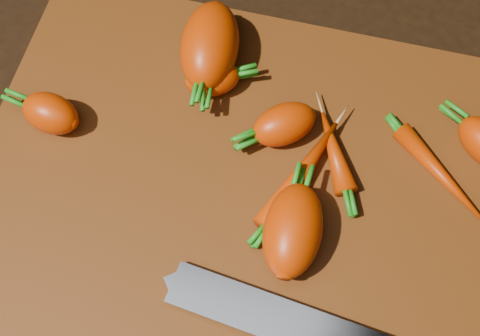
# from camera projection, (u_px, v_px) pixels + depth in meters

# --- Properties ---
(ground) EXTENTS (2.00, 2.00, 0.01)m
(ground) POSITION_uv_depth(u_px,v_px,m) (238.00, 193.00, 0.64)
(ground) COLOR black
(cutting_board) EXTENTS (0.50, 0.40, 0.01)m
(cutting_board) POSITION_uv_depth(u_px,v_px,m) (237.00, 188.00, 0.63)
(cutting_board) COLOR #5E2E0E
(cutting_board) RESTS_ON ground
(carrot_0) EXTENTS (0.06, 0.05, 0.04)m
(carrot_0) POSITION_uv_depth(u_px,v_px,m) (50.00, 113.00, 0.64)
(carrot_0) COLOR #CD3401
(carrot_0) RESTS_ON cutting_board
(carrot_1) EXTENTS (0.07, 0.11, 0.06)m
(carrot_1) POSITION_uv_depth(u_px,v_px,m) (210.00, 46.00, 0.66)
(carrot_1) COLOR #CD3401
(carrot_1) RESTS_ON cutting_board
(carrot_2) EXTENTS (0.05, 0.09, 0.05)m
(carrot_2) POSITION_uv_depth(u_px,v_px,m) (293.00, 230.00, 0.58)
(carrot_2) COLOR #CD3401
(carrot_2) RESTS_ON cutting_board
(carrot_3) EXTENTS (0.07, 0.07, 0.04)m
(carrot_3) POSITION_uv_depth(u_px,v_px,m) (284.00, 124.00, 0.63)
(carrot_3) COLOR #CD3401
(carrot_3) RESTS_ON cutting_board
(carrot_4) EXTENTS (0.06, 0.06, 0.04)m
(carrot_4) POSITION_uv_depth(u_px,v_px,m) (213.00, 79.00, 0.66)
(carrot_4) COLOR #CD3401
(carrot_4) RESTS_ON cutting_board
(carrot_6) EXTENTS (0.07, 0.13, 0.03)m
(carrot_6) POSITION_uv_depth(u_px,v_px,m) (302.00, 174.00, 0.62)
(carrot_6) COLOR #CD3401
(carrot_6) RESTS_ON cutting_board
(carrot_7) EXTENTS (0.10, 0.09, 0.02)m
(carrot_7) POSITION_uv_depth(u_px,v_px,m) (441.00, 174.00, 0.62)
(carrot_7) COLOR #CD3401
(carrot_7) RESTS_ON cutting_board
(carrot_8) EXTENTS (0.06, 0.09, 0.02)m
(carrot_8) POSITION_uv_depth(u_px,v_px,m) (334.00, 151.00, 0.63)
(carrot_8) COLOR #CD3401
(carrot_8) RESTS_ON cutting_board
(knife) EXTENTS (0.34, 0.07, 0.02)m
(knife) POSITION_uv_depth(u_px,v_px,m) (311.00, 332.00, 0.56)
(knife) COLOR gray
(knife) RESTS_ON cutting_board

